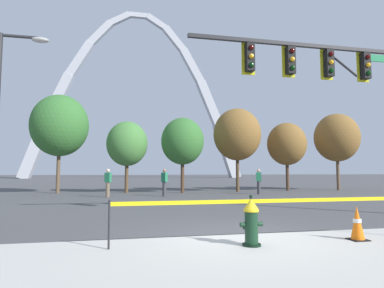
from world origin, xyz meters
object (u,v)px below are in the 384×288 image
object	(u,v)px
fire_hydrant	(251,222)
pedestrian_walking_left	(164,182)
monument_arch	(137,102)
pedestrian_standing_center	(108,183)
street_lamp	(5,109)
pedestrian_walking_right	(259,181)
traffic_cone_by_hydrant	(357,223)
traffic_signal_gantry	(341,83)

from	to	relation	value
fire_hydrant	pedestrian_walking_left	xyz separation A→B (m)	(-0.16, 12.84, 0.35)
monument_arch	pedestrian_standing_center	bearing A→B (deg)	-93.90
street_lamp	pedestrian_walking_right	xyz separation A→B (m)	(11.38, 10.58, -2.22)
pedestrian_walking_left	pedestrian_standing_center	size ratio (longest dim) A/B	1.00
traffic_cone_by_hydrant	pedestrian_standing_center	world-z (taller)	pedestrian_standing_center
monument_arch	pedestrian_walking_left	distance (m)	52.79
pedestrian_walking_left	pedestrian_standing_center	distance (m)	3.19
fire_hydrant	pedestrian_standing_center	world-z (taller)	pedestrian_standing_center
fire_hydrant	traffic_signal_gantry	size ratio (longest dim) A/B	0.13
traffic_signal_gantry	monument_arch	xyz separation A→B (m)	(-4.50, 60.08, 11.65)
street_lamp	pedestrian_walking_right	distance (m)	15.70
fire_hydrant	pedestrian_walking_right	world-z (taller)	pedestrian_walking_right
traffic_signal_gantry	pedestrian_walking_left	xyz separation A→B (m)	(-4.74, 9.53, -3.59)
traffic_cone_by_hydrant	monument_arch	world-z (taller)	monument_arch
monument_arch	traffic_cone_by_hydrant	bearing A→B (deg)	-87.90
street_lamp	pedestrian_walking_left	bearing A→B (deg)	62.23
monument_arch	pedestrian_walking_left	world-z (taller)	monument_arch
fire_hydrant	monument_arch	world-z (taller)	monument_arch
fire_hydrant	street_lamp	size ratio (longest dim) A/B	0.20
street_lamp	pedestrian_standing_center	size ratio (longest dim) A/B	3.14
street_lamp	pedestrian_walking_right	size ratio (longest dim) A/B	3.14
traffic_signal_gantry	pedestrian_walking_left	bearing A→B (deg)	116.45
pedestrian_walking_left	pedestrian_walking_right	xyz separation A→B (m)	(6.09, 0.53, 0.00)
traffic_cone_by_hydrant	traffic_signal_gantry	size ratio (longest dim) A/B	0.09
traffic_signal_gantry	pedestrian_walking_right	xyz separation A→B (m)	(1.34, 10.06, -3.59)
street_lamp	pedestrian_standing_center	xyz separation A→B (m)	(2.11, 10.14, -2.22)
fire_hydrant	pedestrian_walking_right	distance (m)	14.62
traffic_signal_gantry	pedestrian_walking_right	bearing A→B (deg)	82.40
fire_hydrant	monument_arch	bearing A→B (deg)	89.92
traffic_signal_gantry	pedestrian_walking_right	world-z (taller)	traffic_signal_gantry
traffic_signal_gantry	street_lamp	world-z (taller)	traffic_signal_gantry
monument_arch	pedestrian_walking_left	size ratio (longest dim) A/B	28.73
traffic_cone_by_hydrant	pedestrian_standing_center	size ratio (longest dim) A/B	0.46
traffic_cone_by_hydrant	pedestrian_walking_right	bearing A→B (deg)	75.23
fire_hydrant	pedestrian_walking_left	size ratio (longest dim) A/B	0.62
traffic_signal_gantry	street_lamp	size ratio (longest dim) A/B	1.56
street_lamp	pedestrian_standing_center	bearing A→B (deg)	78.26
traffic_signal_gantry	traffic_cone_by_hydrant	bearing A→B (deg)	-123.56
street_lamp	pedestrian_walking_left	distance (m)	11.58
monument_arch	fire_hydrant	bearing A→B (deg)	-90.08
traffic_cone_by_hydrant	pedestrian_walking_left	xyz separation A→B (m)	(-2.57, 12.81, 0.46)
traffic_cone_by_hydrant	pedestrian_standing_center	distance (m)	14.12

